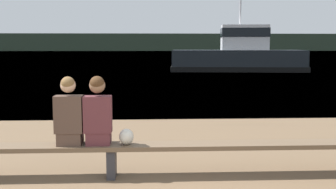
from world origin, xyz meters
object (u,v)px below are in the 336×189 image
object	(u,v)px
shopping_bag	(126,137)
person_left	(69,114)
tugboat_red	(239,57)
bench_main	(111,150)
person_right	(98,113)

from	to	relation	value
shopping_bag	person_left	bearing A→B (deg)	178.42
shopping_bag	tugboat_red	world-z (taller)	tugboat_red
shopping_bag	tugboat_red	distance (m)	25.43
person_left	shopping_bag	world-z (taller)	person_left
bench_main	person_right	world-z (taller)	person_right
bench_main	person_right	size ratio (longest dim) A/B	9.14
tugboat_red	person_left	bearing A→B (deg)	168.46
person_left	shopping_bag	distance (m)	0.85
bench_main	tugboat_red	distance (m)	25.46
bench_main	person_left	bearing A→B (deg)	-179.68
person_right	tugboat_red	world-z (taller)	tugboat_red
person_right	tugboat_red	distance (m)	25.51
person_left	bench_main	bearing A→B (deg)	0.32
person_left	person_right	bearing A→B (deg)	-0.11
bench_main	tugboat_red	xyz separation A→B (m)	(7.17, 24.43, 0.64)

